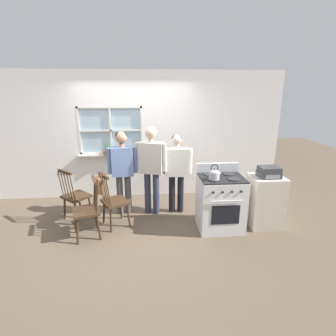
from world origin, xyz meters
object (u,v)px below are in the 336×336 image
object	(u,v)px
kettle	(214,174)
handbag	(99,185)
potted_plant	(107,151)
person_teen_center	(151,162)
stove	(220,202)
chair_center_cluster	(75,197)
person_adult_right	(176,167)
chair_by_window	(114,202)
person_elderly_left	(123,165)
stereo	(269,172)
chair_near_wall	(87,211)
side_counter	(265,201)

from	to	relation	value
kettle	handbag	distance (m)	1.88
potted_plant	person_teen_center	bearing A→B (deg)	-43.77
person_teen_center	stove	bearing A→B (deg)	-12.31
chair_center_cluster	person_teen_center	bearing A→B (deg)	-131.67
person_adult_right	stove	xyz separation A→B (m)	(0.67, -0.68, -0.44)
person_adult_right	stove	world-z (taller)	person_adult_right
person_teen_center	kettle	bearing A→B (deg)	-21.28
chair_center_cluster	potted_plant	bearing A→B (deg)	-72.43
chair_by_window	handbag	world-z (taller)	same
person_teen_center	potted_plant	bearing A→B (deg)	153.91
person_elderly_left	kettle	xyz separation A→B (m)	(1.51, -0.84, 0.05)
handbag	stereo	xyz separation A→B (m)	(2.82, -0.11, 0.18)
stereo	chair_by_window	bearing A→B (deg)	175.19
chair_near_wall	person_adult_right	bearing A→B (deg)	99.86
stereo	person_teen_center	bearing A→B (deg)	161.33
chair_by_window	side_counter	xyz separation A→B (m)	(2.61, -0.20, 0.00)
person_elderly_left	handbag	bearing A→B (deg)	-124.71
person_elderly_left	potted_plant	xyz separation A→B (m)	(-0.39, 0.83, 0.07)
chair_by_window	person_adult_right	bearing A→B (deg)	-95.92
kettle	chair_by_window	bearing A→B (deg)	167.87
potted_plant	stereo	distance (m)	3.25
stove	kettle	xyz separation A→B (m)	(-0.17, -0.13, 0.55)
stove	kettle	world-z (taller)	kettle
kettle	person_teen_center	bearing A→B (deg)	141.04
person_teen_center	chair_center_cluster	bearing A→B (deg)	-156.34
kettle	person_adult_right	bearing A→B (deg)	121.95
person_elderly_left	side_counter	xyz separation A→B (m)	(2.48, -0.68, -0.53)
chair_center_cluster	person_elderly_left	xyz separation A→B (m)	(0.86, 0.19, 0.53)
kettle	handbag	world-z (taller)	kettle
chair_by_window	chair_near_wall	size ratio (longest dim) A/B	1.00
handbag	person_teen_center	bearing A→B (deg)	32.15
handbag	side_counter	world-z (taller)	handbag
chair_near_wall	chair_center_cluster	size ratio (longest dim) A/B	1.00
person_adult_right	side_counter	distance (m)	1.68
potted_plant	handbag	xyz separation A→B (m)	(0.04, -1.43, -0.24)
person_elderly_left	potted_plant	bearing A→B (deg)	109.99
chair_by_window	person_adult_right	xyz separation A→B (m)	(1.14, 0.46, 0.47)
chair_center_cluster	side_counter	world-z (taller)	chair_center_cluster
kettle	potted_plant	size ratio (longest dim) A/B	0.75
chair_center_cluster	side_counter	distance (m)	3.37
chair_center_cluster	person_teen_center	distance (m)	1.51
person_adult_right	handbag	world-z (taller)	person_adult_right
person_teen_center	handbag	size ratio (longest dim) A/B	5.46
chair_center_cluster	handbag	xyz separation A→B (m)	(0.52, -0.40, 0.36)
person_adult_right	chair_near_wall	bearing A→B (deg)	-148.05
chair_by_window	stove	size ratio (longest dim) A/B	0.90
kettle	stereo	size ratio (longest dim) A/B	0.73
chair_by_window	person_adult_right	distance (m)	1.31
person_teen_center	side_counter	xyz separation A→B (m)	(1.95, -0.64, -0.58)
chair_by_window	person_elderly_left	world-z (taller)	person_elderly_left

